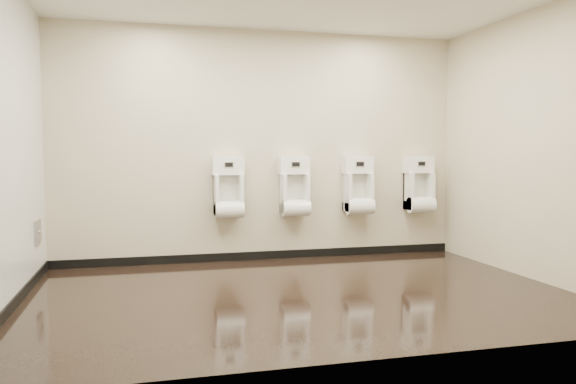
% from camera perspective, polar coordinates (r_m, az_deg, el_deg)
% --- Properties ---
extents(ground, '(5.00, 3.50, 0.00)m').
position_cam_1_polar(ground, '(5.35, 1.33, -10.25)').
color(ground, black).
rests_on(ground, ground).
extents(back_wall, '(5.00, 0.02, 2.80)m').
position_cam_1_polar(back_wall, '(6.88, -2.60, 4.70)').
color(back_wall, '#C5B896').
rests_on(back_wall, ground).
extents(front_wall, '(5.00, 0.02, 2.80)m').
position_cam_1_polar(front_wall, '(3.53, 9.11, 5.32)').
color(front_wall, '#C5B896').
rests_on(front_wall, ground).
extents(left_wall, '(0.02, 3.50, 2.80)m').
position_cam_1_polar(left_wall, '(5.11, -26.84, 4.52)').
color(left_wall, '#C5B896').
rests_on(left_wall, ground).
extents(right_wall, '(0.02, 3.50, 2.80)m').
position_cam_1_polar(right_wall, '(6.33, 23.76, 4.43)').
color(right_wall, '#C5B896').
rests_on(right_wall, ground).
extents(tile_overlay_left, '(0.01, 3.50, 2.80)m').
position_cam_1_polar(tile_overlay_left, '(5.11, -26.79, 4.52)').
color(tile_overlay_left, silver).
rests_on(tile_overlay_left, ground).
extents(skirting_back, '(5.00, 0.02, 0.10)m').
position_cam_1_polar(skirting_back, '(6.99, -2.55, -6.44)').
color(skirting_back, black).
rests_on(skirting_back, ground).
extents(skirting_left, '(0.02, 3.50, 0.10)m').
position_cam_1_polar(skirting_left, '(5.26, -26.24, -10.34)').
color(skirting_left, black).
rests_on(skirting_left, ground).
extents(access_panel, '(0.04, 0.25, 0.25)m').
position_cam_1_polar(access_panel, '(6.33, -24.09, -3.75)').
color(access_panel, '#9E9EA3').
rests_on(access_panel, left_wall).
extents(urinal_0, '(0.38, 0.29, 0.71)m').
position_cam_1_polar(urinal_0, '(6.70, -6.06, -0.00)').
color(urinal_0, white).
rests_on(urinal_0, back_wall).
extents(urinal_1, '(0.38, 0.29, 0.71)m').
position_cam_1_polar(urinal_1, '(6.86, 0.68, 0.11)').
color(urinal_1, white).
rests_on(urinal_1, back_wall).
extents(urinal_2, '(0.38, 0.29, 0.71)m').
position_cam_1_polar(urinal_2, '(7.12, 7.16, 0.23)').
color(urinal_2, white).
rests_on(urinal_2, back_wall).
extents(urinal_3, '(0.38, 0.29, 0.71)m').
position_cam_1_polar(urinal_3, '(7.47, 13.19, 0.33)').
color(urinal_3, white).
rests_on(urinal_3, back_wall).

